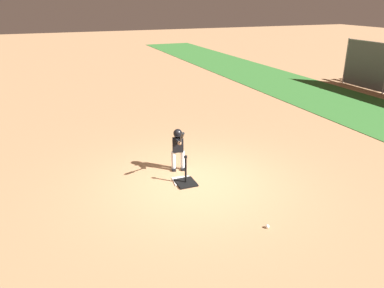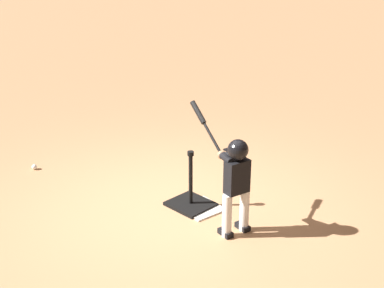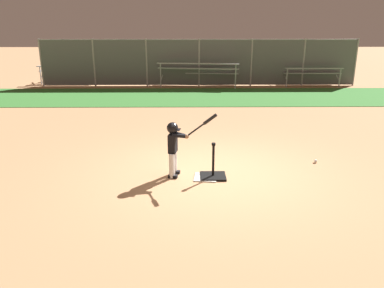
{
  "view_description": "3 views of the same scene",
  "coord_description": "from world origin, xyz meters",
  "px_view_note": "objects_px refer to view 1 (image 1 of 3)",
  "views": [
    {
      "loc": [
        7.36,
        -3.04,
        4.11
      ],
      "look_at": [
        -0.29,
        0.01,
        0.89
      ],
      "focal_mm": 35.0,
      "sensor_mm": 36.0,
      "label": 1
    },
    {
      "loc": [
        -4.14,
        3.81,
        3.08
      ],
      "look_at": [
        -0.31,
        -0.01,
        0.94
      ],
      "focal_mm": 50.0,
      "sensor_mm": 36.0,
      "label": 2
    },
    {
      "loc": [
        -0.56,
        -7.1,
        2.89
      ],
      "look_at": [
        -0.48,
        -0.46,
        0.76
      ],
      "focal_mm": 35.0,
      "sensor_mm": 36.0,
      "label": 3
    }
  ],
  "objects_px": {
    "batting_tee": "(186,180)",
    "bleachers_left_center": "(381,76)",
    "baseball": "(267,226)",
    "batter_child": "(178,145)"
  },
  "relations": [
    {
      "from": "batting_tee",
      "to": "bleachers_left_center",
      "type": "distance_m",
      "value": 14.51
    },
    {
      "from": "baseball",
      "to": "bleachers_left_center",
      "type": "distance_m",
      "value": 15.03
    },
    {
      "from": "baseball",
      "to": "batter_child",
      "type": "bearing_deg",
      "value": -167.04
    },
    {
      "from": "baseball",
      "to": "bleachers_left_center",
      "type": "relative_size",
      "value": 0.02
    },
    {
      "from": "batting_tee",
      "to": "baseball",
      "type": "xyz_separation_m",
      "value": [
        2.31,
        0.79,
        -0.04
      ]
    },
    {
      "from": "batter_child",
      "to": "bleachers_left_center",
      "type": "height_order",
      "value": "batter_child"
    },
    {
      "from": "batting_tee",
      "to": "bleachers_left_center",
      "type": "height_order",
      "value": "bleachers_left_center"
    },
    {
      "from": "bleachers_left_center",
      "to": "batting_tee",
      "type": "bearing_deg",
      "value": -63.5
    },
    {
      "from": "baseball",
      "to": "batting_tee",
      "type": "bearing_deg",
      "value": -161.04
    },
    {
      "from": "batting_tee",
      "to": "batter_child",
      "type": "distance_m",
      "value": 0.98
    }
  ]
}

